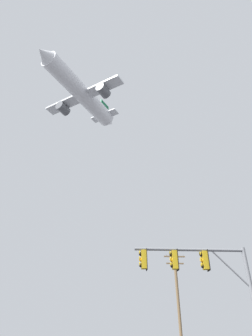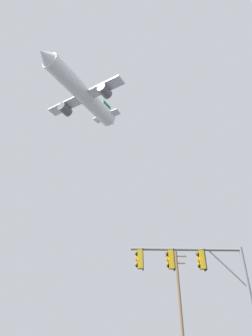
# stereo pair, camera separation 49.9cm
# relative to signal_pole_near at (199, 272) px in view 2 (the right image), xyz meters

# --- Properties ---
(signal_pole_near) EXTENTS (5.81, 0.53, 5.58)m
(signal_pole_near) POSITION_rel_signal_pole_near_xyz_m (0.00, 0.00, 0.00)
(signal_pole_near) COLOR slate
(signal_pole_near) RESTS_ON ground
(utility_pole) EXTENTS (2.20, 0.28, 9.11)m
(utility_pole) POSITION_rel_signal_pole_near_xyz_m (2.48, 15.05, 0.52)
(utility_pole) COLOR brown
(utility_pole) RESTS_ON ground
(airplane) EXTENTS (14.22, 18.16, 5.56)m
(airplane) POSITION_rel_signal_pole_near_xyz_m (-9.88, 22.16, 33.78)
(airplane) COLOR white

